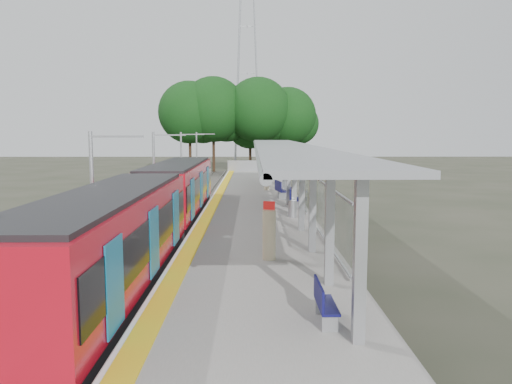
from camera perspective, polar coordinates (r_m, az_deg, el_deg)
ground at (r=13.07m, az=0.49°, el=-17.34°), size 200.00×200.00×0.00m
trackbed at (r=32.63m, az=-8.02°, el=-2.48°), size 3.00×70.00×0.24m
platform at (r=32.29m, az=-0.08°, el=-1.83°), size 6.00×50.00×1.00m
tactile_strip at (r=32.30m, az=-4.61°, el=-0.93°), size 0.60×50.00×0.02m
end_fence at (r=57.00m, az=-0.24°, el=3.03°), size 6.00×0.10×1.20m
train at (r=22.39m, az=-11.52°, el=-1.80°), size 2.74×27.60×3.62m
canopy at (r=28.19m, az=3.24°, el=4.46°), size 3.27×38.00×3.66m
pylon at (r=86.02m, az=-1.01°, el=15.93°), size 8.00×4.00×38.00m
tree_cluster at (r=66.11m, az=-2.15°, el=9.00°), size 20.69×10.39×12.58m
catenary_masts at (r=31.60m, az=-11.43°, el=2.25°), size 2.08×48.16×5.40m
bench_near at (r=11.79m, az=7.69°, el=-12.31°), size 0.43×1.38×0.94m
bench_mid at (r=29.15m, az=4.23°, el=-0.60°), size 0.68×1.71×1.14m
bench_far at (r=33.22m, az=2.76°, el=0.34°), size 0.83×1.76×1.16m
info_pillar_near at (r=17.17m, az=1.50°, el=-4.86°), size 0.46×0.46×2.02m
info_pillar_far at (r=38.05m, az=1.21°, el=1.42°), size 0.41×0.41×1.80m
litter_bin at (r=25.81m, az=4.17°, el=-1.92°), size 0.53×0.53×0.88m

